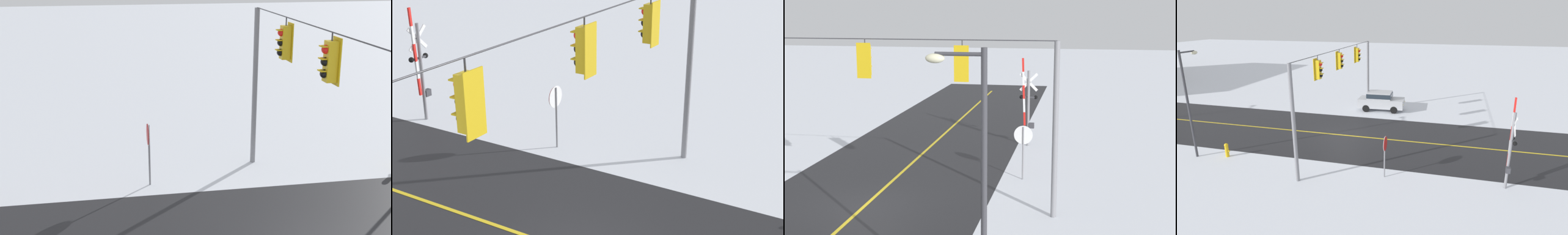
% 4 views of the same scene
% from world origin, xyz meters
% --- Properties ---
extents(ground_plane, '(160.00, 160.00, 0.00)m').
position_xyz_m(ground_plane, '(0.00, 0.00, 0.00)').
color(ground_plane, silver).
extents(signal_span, '(14.20, 0.47, 6.22)m').
position_xyz_m(signal_span, '(-0.02, -0.01, 4.30)').
color(signal_span, gray).
rests_on(signal_span, ground).
extents(stop_sign, '(0.80, 0.09, 2.35)m').
position_xyz_m(stop_sign, '(-5.44, -4.37, 1.71)').
color(stop_sign, gray).
rests_on(stop_sign, ground).
extents(railroad_crossing, '(0.98, 0.31, 4.65)m').
position_xyz_m(railroad_crossing, '(-5.02, -10.56, 2.28)').
color(railroad_crossing, gray).
rests_on(railroad_crossing, ground).
extents(streetlamp_near, '(1.39, 0.28, 6.50)m').
position_xyz_m(streetlamp_near, '(-5.59, 7.50, 3.92)').
color(streetlamp_near, '#38383D').
rests_on(streetlamp_near, ground).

